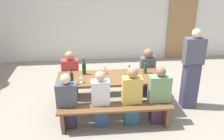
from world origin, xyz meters
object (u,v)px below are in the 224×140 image
(wooden_door, at_px, (181,26))
(seated_guest_near_2, at_px, (132,97))
(wine_bottle_2, at_px, (84,69))
(seated_guest_far_1, at_px, (147,73))
(wine_glass_3, at_px, (97,72))
(tasting_table, at_px, (112,80))
(bench_near, at_px, (116,111))
(seated_guest_near_1, at_px, (101,100))
(wine_bottle_0, at_px, (72,78))
(seated_guest_far_0, at_px, (71,77))
(wine_glass_1, at_px, (81,76))
(standing_host, at_px, (192,71))
(wine_glass_2, at_px, (158,73))
(seated_guest_near_0, at_px, (67,102))
(wine_bottle_3, at_px, (129,75))
(wine_bottle_1, at_px, (145,68))
(bench_far, at_px, (109,80))
(seated_guest_near_3, at_px, (159,97))
(wine_glass_0, at_px, (105,68))

(wooden_door, bearing_deg, seated_guest_near_2, -121.68)
(wine_bottle_2, xyz_separation_m, seated_guest_far_1, (1.42, 0.35, -0.31))
(wine_glass_3, bearing_deg, tasting_table, 1.98)
(bench_near, xyz_separation_m, seated_guest_near_1, (-0.26, 0.15, 0.17))
(wine_bottle_0, distance_m, seated_guest_near_1, 0.68)
(seated_guest_near_2, height_order, seated_guest_far_0, seated_guest_near_2)
(tasting_table, distance_m, wine_glass_1, 0.68)
(wine_bottle_0, height_order, standing_host, standing_host)
(wine_glass_2, distance_m, seated_guest_near_0, 1.85)
(bench_near, distance_m, wine_bottle_3, 0.75)
(seated_guest_near_2, distance_m, standing_host, 1.45)
(wine_glass_2, bearing_deg, seated_guest_far_0, 158.40)
(seated_guest_far_1, distance_m, standing_host, 1.01)
(seated_guest_near_0, bearing_deg, wine_bottle_3, -76.02)
(bench_near, bearing_deg, wine_bottle_1, 48.78)
(seated_guest_near_1, relative_size, seated_guest_far_0, 0.97)
(bench_near, relative_size, seated_guest_far_1, 1.84)
(bench_far, height_order, standing_host, standing_host)
(seated_guest_far_1, bearing_deg, wine_glass_1, -63.28)
(wine_bottle_3, relative_size, seated_guest_far_0, 0.29)
(wine_bottle_1, xyz_separation_m, seated_guest_far_0, (-1.59, 0.41, -0.33))
(wine_glass_2, relative_size, seated_guest_near_3, 0.15)
(bench_far, xyz_separation_m, seated_guest_near_0, (-0.88, -1.22, 0.15))
(wine_glass_1, distance_m, seated_guest_far_1, 1.68)
(bench_near, xyz_separation_m, seated_guest_far_0, (-0.87, 1.22, 0.18))
(wooden_door, distance_m, seated_guest_far_0, 4.30)
(wooden_door, bearing_deg, seated_guest_near_3, -115.30)
(seated_guest_near_0, bearing_deg, standing_host, -78.76)
(bench_near, xyz_separation_m, seated_guest_near_2, (0.32, 0.15, 0.20))
(wine_bottle_1, relative_size, standing_host, 0.20)
(seated_guest_near_2, bearing_deg, seated_guest_far_0, 48.12)
(bench_near, height_order, wine_glass_2, wine_glass_2)
(bench_near, distance_m, seated_guest_near_2, 0.40)
(seated_guest_near_0, xyz_separation_m, seated_guest_far_0, (0.01, 1.07, 0.03))
(tasting_table, bearing_deg, seated_guest_far_0, 148.54)
(wine_glass_3, bearing_deg, seated_guest_near_0, -137.76)
(wine_glass_0, bearing_deg, bench_far, 74.88)
(wooden_door, bearing_deg, wine_bottle_0, -134.87)
(tasting_table, xyz_separation_m, seated_guest_near_0, (-0.88, -0.53, -0.16))
(wine_glass_0, bearing_deg, seated_guest_far_1, 19.67)
(wine_glass_3, relative_size, seated_guest_near_2, 0.15)
(bench_near, distance_m, wine_bottle_1, 1.20)
(seated_guest_far_1, relative_size, standing_host, 0.67)
(wine_glass_0, bearing_deg, wine_glass_3, -131.33)
(wine_bottle_2, bearing_deg, wine_glass_2, -13.69)
(seated_guest_near_0, bearing_deg, seated_guest_near_1, -90.00)
(seated_guest_near_2, bearing_deg, seated_guest_near_1, 90.00)
(tasting_table, xyz_separation_m, bench_far, (0.00, 0.68, -0.31))
(wine_bottle_1, relative_size, wine_glass_2, 1.98)
(wine_glass_3, height_order, seated_guest_near_2, seated_guest_near_2)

